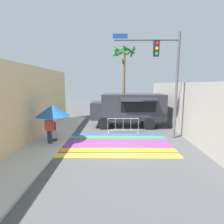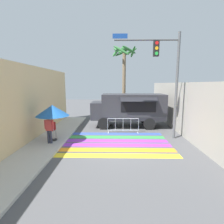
# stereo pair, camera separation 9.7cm
# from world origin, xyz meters

# --- Properties ---
(ground_plane) EXTENTS (60.00, 60.00, 0.00)m
(ground_plane) POSITION_xyz_m (0.00, 0.00, 0.00)
(ground_plane) COLOR #4C4C4F
(sidewalk_left) EXTENTS (4.40, 16.00, 0.12)m
(sidewalk_left) POSITION_xyz_m (-5.22, 0.00, 0.06)
(sidewalk_left) COLOR #B7B5AD
(sidewalk_left) RESTS_ON ground_plane
(building_left_facade) EXTENTS (0.25, 16.00, 4.60)m
(building_left_facade) POSITION_xyz_m (-5.17, 0.00, 2.30)
(building_left_facade) COLOR #DBBC84
(building_left_facade) RESTS_ON ground_plane
(concrete_wall_right) EXTENTS (0.20, 16.00, 3.59)m
(concrete_wall_right) POSITION_xyz_m (4.59, 3.00, 1.80)
(concrete_wall_right) COLOR #A39E93
(concrete_wall_right) RESTS_ON ground_plane
(crosswalk_painted) EXTENTS (6.40, 4.36, 0.01)m
(crosswalk_painted) POSITION_xyz_m (0.00, 0.46, 0.00)
(crosswalk_painted) COLOR yellow
(crosswalk_painted) RESTS_ON ground_plane
(food_truck) EXTENTS (5.86, 2.74, 2.68)m
(food_truck) POSITION_xyz_m (0.96, 4.62, 1.59)
(food_truck) COLOR #2D2D33
(food_truck) RESTS_ON ground_plane
(traffic_signal_pole) EXTENTS (4.08, 0.29, 6.57)m
(traffic_signal_pole) POSITION_xyz_m (3.05, 1.49, 4.41)
(traffic_signal_pole) COLOR #515456
(traffic_signal_pole) RESTS_ON ground_plane
(patio_umbrella) EXTENTS (1.94, 1.94, 2.15)m
(patio_umbrella) POSITION_xyz_m (-3.74, 0.53, 1.94)
(patio_umbrella) COLOR black
(patio_umbrella) RESTS_ON sidewalk_left
(folding_chair) EXTENTS (0.42, 0.42, 1.00)m
(folding_chair) POSITION_xyz_m (-4.02, 1.03, 0.73)
(folding_chair) COLOR #4C4C51
(folding_chair) RESTS_ON sidewalk_left
(vendor_person) EXTENTS (0.53, 0.21, 1.61)m
(vendor_person) POSITION_xyz_m (-3.78, -0.01, 1.03)
(vendor_person) COLOR #2D3347
(vendor_person) RESTS_ON sidewalk_left
(barricade_front) EXTENTS (2.24, 0.44, 1.07)m
(barricade_front) POSITION_xyz_m (0.53, 2.67, 0.54)
(barricade_front) COLOR #B7BABF
(barricade_front) RESTS_ON ground_plane
(palm_tree) EXTENTS (2.52, 2.54, 7.07)m
(palm_tree) POSITION_xyz_m (0.80, 7.80, 5.14)
(palm_tree) COLOR #7A664C
(palm_tree) RESTS_ON ground_plane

